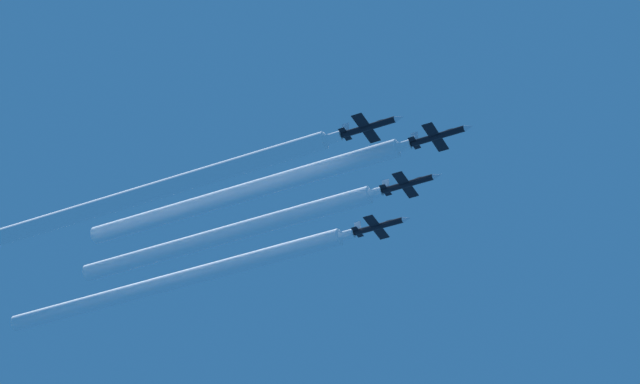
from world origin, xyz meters
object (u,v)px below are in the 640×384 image
Objects in this scene: jet_lead at (440,135)px; jet_right_wingman at (370,126)px; jet_outer_left at (380,226)px; jet_left_wingman at (410,183)px.

jet_lead is 1.00× the size of jet_right_wingman.
jet_left_wingman is at bearing 47.99° from jet_outer_left.
jet_right_wingman reaches higher than jet_outer_left.
jet_right_wingman is at bearing -45.88° from jet_lead.
jet_lead reaches higher than jet_right_wingman.
jet_right_wingman is (19.97, 0.25, -0.01)m from jet_left_wingman.
jet_lead is at bearing 46.18° from jet_left_wingman.
jet_left_wingman is 19.98m from jet_right_wingman.
jet_left_wingman is 1.00× the size of jet_right_wingman.
jet_outer_left is at bearing -159.86° from jet_right_wingman.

